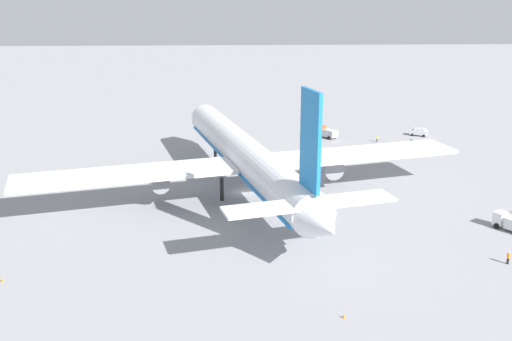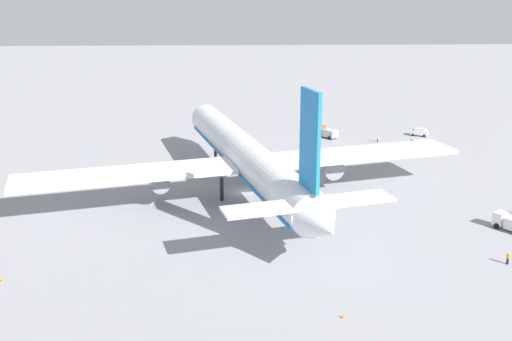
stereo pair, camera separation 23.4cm
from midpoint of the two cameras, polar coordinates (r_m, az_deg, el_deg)
ground_plane at (r=108.97m, az=-1.17°, el=-2.08°), size 600.00×600.00×0.00m
airliner at (r=105.56m, az=-0.94°, el=1.36°), size 75.22×79.46×23.74m
service_truck_1 at (r=149.71m, az=6.77°, el=3.70°), size 5.90×5.35×2.68m
service_truck_2 at (r=141.55m, az=15.55°, el=2.40°), size 3.52×5.23×2.80m
service_truck_3 at (r=99.56m, az=23.33°, el=-4.63°), size 5.40×4.62×2.51m
service_van at (r=156.22m, az=15.45°, el=3.62°), size 3.62×4.67×1.97m
ground_worker_0 at (r=147.54m, az=11.60°, el=3.04°), size 0.56×0.56×1.62m
ground_worker_1 at (r=87.85m, az=23.14°, el=-7.78°), size 0.56×0.56×1.75m
traffic_cone_0 at (r=69.72m, az=8.40°, el=-13.73°), size 0.36×0.36×0.55m
traffic_cone_1 at (r=83.27m, az=-23.43°, el=-9.67°), size 0.36×0.36×0.55m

